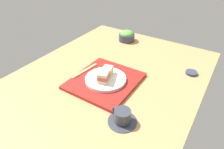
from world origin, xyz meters
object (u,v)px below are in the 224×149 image
object	(u,v)px
coffee_cup	(122,117)
small_sauce_dish	(191,73)
sandwich_plate	(106,79)
sandwich_near	(107,71)
sandwich_far	(104,77)
chopsticks_pair	(84,71)
salad_bowl	(127,36)

from	to	relation	value
coffee_cup	small_sauce_dish	bearing A→B (deg)	163.83
sandwich_plate	sandwich_near	distance (cm)	4.29
sandwich_plate	coffee_cup	xyz separation A→B (cm)	(19.42, 21.73, 0.21)
sandwich_plate	sandwich_far	xyz separation A→B (cm)	(2.86, 0.77, 3.62)
coffee_cup	small_sauce_dish	distance (cm)	55.98
coffee_cup	chopsticks_pair	bearing A→B (deg)	-118.24
sandwich_near	sandwich_far	bearing A→B (deg)	14.99
sandwich_near	chopsticks_pair	world-z (taller)	sandwich_near
chopsticks_pair	small_sauce_dish	size ratio (longest dim) A/B	2.92
sandwich_plate	salad_bowl	world-z (taller)	salad_bowl
salad_bowl	coffee_cup	world-z (taller)	salad_bowl
sandwich_plate	chopsticks_pair	xyz separation A→B (cm)	(-0.49, -15.32, -0.46)
sandwich_plate	small_sauce_dish	distance (cm)	50.72
chopsticks_pair	sandwich_far	bearing A→B (deg)	78.24
sandwich_plate	coffee_cup	distance (cm)	29.14
sandwich_near	sandwich_far	size ratio (longest dim) A/B	1.04
sandwich_near	small_sauce_dish	world-z (taller)	sandwich_near
sandwich_near	salad_bowl	size ratio (longest dim) A/B	0.70
sandwich_near	salad_bowl	world-z (taller)	salad_bowl
chopsticks_pair	sandwich_near	bearing A→B (deg)	99.26
salad_bowl	chopsticks_pair	bearing A→B (deg)	1.93
chopsticks_pair	small_sauce_dish	bearing A→B (deg)	122.72
salad_bowl	chopsticks_pair	size ratio (longest dim) A/B	0.62
sandwich_near	coffee_cup	bearing A→B (deg)	45.28
sandwich_far	small_sauce_dish	xyz separation A→B (cm)	(-37.17, 36.55, -5.42)
sandwich_plate	small_sauce_dish	xyz separation A→B (cm)	(-34.31, 37.31, -1.80)
coffee_cup	sandwich_far	bearing A→B (deg)	-128.30
sandwich_plate	small_sauce_dish	size ratio (longest dim) A/B	3.34
salad_bowl	small_sauce_dish	bearing A→B (deg)	69.98
sandwich_near	coffee_cup	world-z (taller)	sandwich_near
sandwich_plate	salad_bowl	bearing A→B (deg)	-162.45
chopsticks_pair	salad_bowl	bearing A→B (deg)	-178.07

